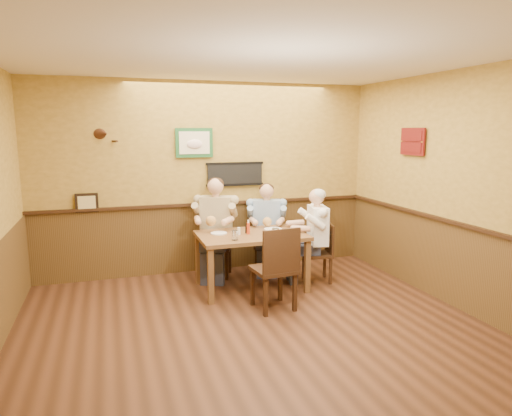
{
  "coord_description": "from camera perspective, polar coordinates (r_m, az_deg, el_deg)",
  "views": [
    {
      "loc": [
        -1.41,
        -4.1,
        2.11
      ],
      "look_at": [
        0.41,
        1.45,
        1.1
      ],
      "focal_mm": 32.0,
      "sensor_mm": 36.0,
      "label": 1
    }
  ],
  "objects": [
    {
      "name": "water_glass_mid",
      "position": [
        5.74,
        2.44,
        -3.21
      ],
      "size": [
        0.11,
        0.11,
        0.13
      ],
      "primitive_type": "cylinder",
      "rotation": [
        0.0,
        0.0,
        0.23
      ],
      "color": "white",
      "rests_on": "dining_table"
    },
    {
      "name": "water_glass_left",
      "position": [
        5.68,
        -2.66,
        -3.41
      ],
      "size": [
        0.1,
        0.1,
        0.12
      ],
      "primitive_type": "cylinder",
      "rotation": [
        0.0,
        0.0,
        0.21
      ],
      "color": "silver",
      "rests_on": "dining_table"
    },
    {
      "name": "chair_back_left",
      "position": [
        6.63,
        -4.94,
        -4.71
      ],
      "size": [
        0.55,
        0.55,
        0.9
      ],
      "primitive_type": null,
      "rotation": [
        0.0,
        0.0,
        -0.39
      ],
      "color": "#362011",
      "rests_on": "ground"
    },
    {
      "name": "diner_tan_shirt",
      "position": [
        6.58,
        -4.97,
        -3.08
      ],
      "size": [
        0.78,
        0.78,
        1.29
      ],
      "primitive_type": null,
      "rotation": [
        0.0,
        0.0,
        -0.39
      ],
      "color": "tan",
      "rests_on": "ground"
    },
    {
      "name": "hot_sauce_bottle",
      "position": [
        5.99,
        -0.96,
        -2.49
      ],
      "size": [
        0.05,
        0.05,
        0.17
      ],
      "primitive_type": "cylinder",
      "rotation": [
        0.0,
        0.0,
        0.42
      ],
      "color": "red",
      "rests_on": "dining_table"
    },
    {
      "name": "plate_far_left",
      "position": [
        6.05,
        -4.67,
        -3.14
      ],
      "size": [
        0.29,
        0.29,
        0.01
      ],
      "primitive_type": "cylinder",
      "rotation": [
        0.0,
        0.0,
        0.42
      ],
      "color": "white",
      "rests_on": "dining_table"
    },
    {
      "name": "diner_blue_polo",
      "position": [
        6.82,
        1.31,
        -3.02
      ],
      "size": [
        0.69,
        0.69,
        1.19
      ],
      "primitive_type": null,
      "rotation": [
        0.0,
        0.0,
        -0.32
      ],
      "color": "#839FC4",
      "rests_on": "ground"
    },
    {
      "name": "diner_white_elder",
      "position": [
        6.41,
        7.69,
        -4.03
      ],
      "size": [
        0.64,
        0.64,
        1.17
      ],
      "primitive_type": null,
      "rotation": [
        0.0,
        0.0,
        -1.77
      ],
      "color": "white",
      "rests_on": "ground"
    },
    {
      "name": "plate_far_right",
      "position": [
        6.26,
        2.17,
        -2.67
      ],
      "size": [
        0.3,
        0.3,
        0.02
      ],
      "primitive_type": "cylinder",
      "rotation": [
        0.0,
        0.0,
        0.24
      ],
      "color": "silver",
      "rests_on": "dining_table"
    },
    {
      "name": "chair_back_right",
      "position": [
        6.86,
        1.31,
        -4.47
      ],
      "size": [
        0.49,
        0.49,
        0.84
      ],
      "primitive_type": null,
      "rotation": [
        0.0,
        0.0,
        -0.32
      ],
      "color": "#362011",
      "rests_on": "ground"
    },
    {
      "name": "chair_right_end",
      "position": [
        6.45,
        7.66,
        -5.55
      ],
      "size": [
        0.45,
        0.45,
        0.82
      ],
      "primitive_type": null,
      "rotation": [
        0.0,
        0.0,
        -1.77
      ],
      "color": "#362011",
      "rests_on": "ground"
    },
    {
      "name": "pepper_shaker",
      "position": [
        6.05,
        -1.2,
        -2.75
      ],
      "size": [
        0.05,
        0.05,
        0.09
      ],
      "primitive_type": "cylinder",
      "rotation": [
        0.0,
        0.0,
        0.43
      ],
      "color": "black",
      "rests_on": "dining_table"
    },
    {
      "name": "chair_near_side",
      "position": [
        5.42,
        2.19,
        -7.43
      ],
      "size": [
        0.51,
        0.51,
        1.01
      ],
      "primitive_type": null,
      "rotation": [
        0.0,
        0.0,
        3.24
      ],
      "color": "#362011",
      "rests_on": "ground"
    },
    {
      "name": "room",
      "position": [
        4.56,
        1.75,
        4.5
      ],
      "size": [
        5.02,
        5.03,
        2.81
      ],
      "color": "#381E10",
      "rests_on": "ground"
    },
    {
      "name": "salt_shaker",
      "position": [
        5.96,
        -2.15,
        -2.9
      ],
      "size": [
        0.04,
        0.04,
        0.1
      ],
      "primitive_type": "cylinder",
      "rotation": [
        0.0,
        0.0,
        0.04
      ],
      "color": "white",
      "rests_on": "dining_table"
    },
    {
      "name": "dining_table",
      "position": [
        6.05,
        -0.6,
        -4.08
      ],
      "size": [
        1.4,
        0.9,
        0.75
      ],
      "color": "brown",
      "rests_on": "ground"
    },
    {
      "name": "cola_tumbler",
      "position": [
        5.83,
        2.66,
        -3.19
      ],
      "size": [
        0.08,
        0.08,
        0.1
      ],
      "primitive_type": "cylinder",
      "rotation": [
        0.0,
        0.0,
        0.09
      ],
      "color": "black",
      "rests_on": "dining_table"
    }
  ]
}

